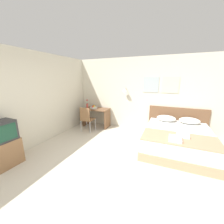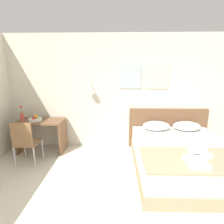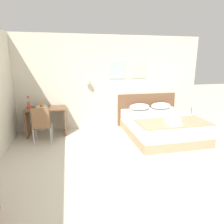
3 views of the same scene
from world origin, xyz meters
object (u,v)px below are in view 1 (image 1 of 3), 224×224
(headboard, at_px, (177,121))
(folded_towel_mid_bed, at_px, (175,139))
(tv_stand, at_px, (6,153))
(desk, at_px, (96,114))
(pillow_right, at_px, (189,121))
(television, at_px, (1,131))
(desk_chair, at_px, (86,118))
(pillow_left, at_px, (166,118))
(flower_vase, at_px, (87,105))
(fruit_bowl, at_px, (94,107))
(throw_blanket, at_px, (179,139))
(bed, at_px, (177,140))
(folded_towel_near_foot, at_px, (183,135))

(headboard, distance_m, folded_towel_mid_bed, 1.78)
(tv_stand, bearing_deg, folded_towel_mid_bed, 24.74)
(headboard, bearing_deg, desk, -174.31)
(pillow_right, xyz_separation_m, television, (-3.88, -3.09, 0.18))
(television, bearing_deg, desk_chair, 77.73)
(pillow_left, xyz_separation_m, desk_chair, (-2.67, -0.65, -0.11))
(headboard, distance_m, desk, 2.98)
(desk, height_order, flower_vase, flower_vase)
(fruit_bowl, bearing_deg, throw_blanket, -23.18)
(bed, bearing_deg, throw_blanket, -90.00)
(throw_blanket, height_order, flower_vase, flower_vase)
(throw_blanket, relative_size, fruit_bowl, 5.86)
(fruit_bowl, bearing_deg, pillow_left, 0.90)
(flower_vase, bearing_deg, headboard, 5.03)
(bed, bearing_deg, television, -146.74)
(folded_towel_mid_bed, xyz_separation_m, television, (-3.45, -1.59, 0.22))
(bed, height_order, headboard, headboard)
(folded_towel_mid_bed, height_order, desk_chair, desk_chair)
(throw_blanket, height_order, desk, desk)
(folded_towel_mid_bed, relative_size, fruit_bowl, 1.22)
(bed, xyz_separation_m, tv_stand, (-3.55, -2.32, 0.03))
(television, bearing_deg, pillow_right, 38.48)
(folded_towel_near_foot, bearing_deg, throw_blanket, -119.80)
(bed, height_order, folded_towel_mid_bed, folded_towel_mid_bed)
(desk_chair, bearing_deg, pillow_left, 13.59)
(pillow_left, height_order, folded_towel_mid_bed, pillow_left)
(tv_stand, xyz_separation_m, television, (0.00, 0.00, 0.52))
(folded_towel_mid_bed, distance_m, tv_stand, 3.81)
(flower_vase, bearing_deg, bed, -12.53)
(throw_blanket, xyz_separation_m, folded_towel_mid_bed, (-0.09, -0.14, 0.04))
(folded_towel_mid_bed, xyz_separation_m, flower_vase, (-3.28, 1.48, 0.26))
(pillow_left, bearing_deg, tv_stand, -136.11)
(television, bearing_deg, bed, 33.26)
(pillow_left, bearing_deg, folded_towel_mid_bed, -80.61)
(headboard, height_order, folded_towel_mid_bed, headboard)
(headboard, xyz_separation_m, folded_towel_mid_bed, (-0.09, -1.78, 0.11))
(desk_chair, relative_size, fruit_bowl, 3.19)
(folded_towel_near_foot, height_order, desk, desk)
(headboard, xyz_separation_m, flower_vase, (-3.37, -0.30, 0.38))
(bed, distance_m, headboard, 1.07)
(folded_towel_mid_bed, bearing_deg, tv_stand, -155.26)
(bed, height_order, tv_stand, tv_stand)
(pillow_left, relative_size, television, 1.23)
(throw_blanket, bearing_deg, headboard, 90.00)
(flower_vase, height_order, television, flower_vase)
(folded_towel_mid_bed, height_order, fruit_bowl, fruit_bowl)
(headboard, xyz_separation_m, pillow_left, (-0.34, -0.29, 0.15))
(folded_towel_near_foot, bearing_deg, flower_vase, 160.88)
(desk_chair, xyz_separation_m, fruit_bowl, (-0.04, 0.60, 0.26))
(bed, xyz_separation_m, desk, (-2.96, 0.75, 0.24))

